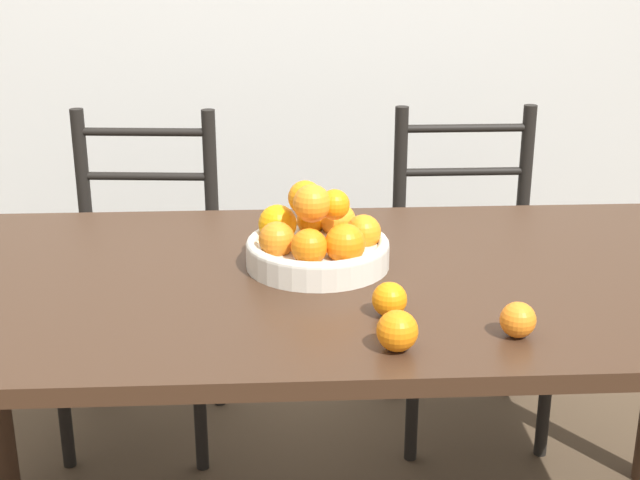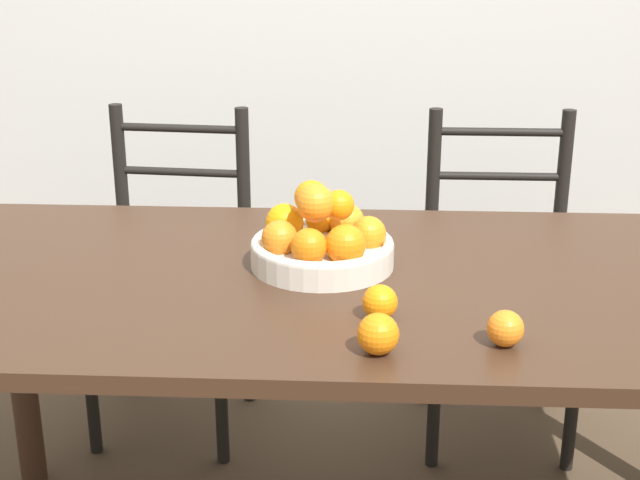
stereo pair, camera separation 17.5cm
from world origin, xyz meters
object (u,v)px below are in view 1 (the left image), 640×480
Objects in this scene: orange_loose_2 at (389,299)px; chair_right at (468,275)px; fruit_bowl at (317,241)px; orange_loose_1 at (518,320)px; orange_loose_0 at (397,331)px; chair_left at (142,281)px.

chair_right is (0.36, 0.93, -0.33)m from orange_loose_2.
fruit_bowl is 0.49m from orange_loose_1.
orange_loose_0 is at bearing -91.97° from orange_loose_2.
orange_loose_1 is 1.35m from chair_left.
orange_loose_2 is at bearing 155.01° from orange_loose_1.
orange_loose_1 is 0.98× the size of orange_loose_2.
chair_left is (-0.80, 1.03, -0.33)m from orange_loose_1.
orange_loose_2 is 0.07× the size of chair_left.
fruit_bowl is 4.75× the size of orange_loose_1.
chair_right is (0.15, 1.03, -0.33)m from orange_loose_1.
orange_loose_1 is at bearing -47.20° from chair_left.
chair_left is at bearing 118.77° from orange_loose_0.
chair_right is at bearing 4.83° from chair_left.
orange_loose_0 is 0.07× the size of chair_left.
fruit_bowl reaches higher than chair_left.
fruit_bowl is 4.23× the size of orange_loose_0.
chair_left is (-0.59, 1.07, -0.33)m from orange_loose_0.
orange_loose_2 is (0.00, 0.14, -0.00)m from orange_loose_0.
chair_left reaches higher than orange_loose_2.
chair_right is at bearing 54.50° from fruit_bowl.
orange_loose_2 is at bearing 88.03° from orange_loose_0.
orange_loose_2 is at bearing -52.70° from chair_left.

